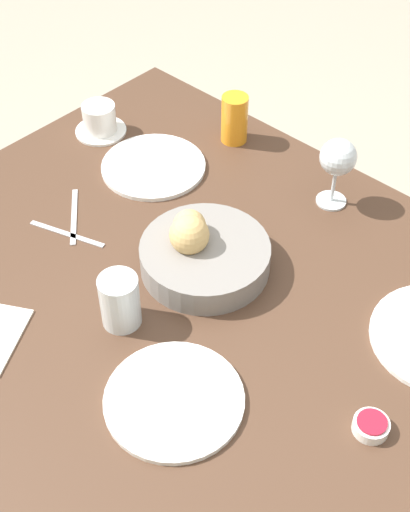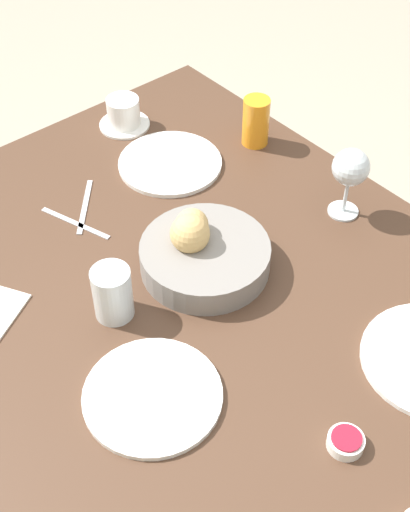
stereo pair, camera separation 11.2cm
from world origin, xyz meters
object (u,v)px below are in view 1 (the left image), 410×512
(plate_far_center, at_px, (174,400))
(coffee_cup, at_px, (100,120))
(jam_bowl_berry, at_px, (371,426))
(juice_glass, at_px, (234,119))
(knife_silver, at_px, (67,234))
(wine_glass, at_px, (338,159))
(plate_near_right, at_px, (153,166))
(bread_basket, at_px, (202,253))
(water_tumbler, at_px, (120,301))
(fork_silver, at_px, (74,216))

(plate_far_center, xyz_separation_m, coffee_cup, (0.65, -0.42, 0.03))
(jam_bowl_berry, bearing_deg, juice_glass, -33.08)
(plate_far_center, distance_m, knife_silver, 0.46)
(coffee_cup, bearing_deg, knife_silver, 127.55)
(wine_glass, bearing_deg, plate_near_right, 26.21)
(wine_glass, bearing_deg, bread_basket, 77.64)
(coffee_cup, bearing_deg, plate_far_center, 147.53)
(bread_basket, distance_m, wine_glass, 0.34)
(jam_bowl_berry, relative_size, knife_silver, 0.35)
(water_tumbler, bearing_deg, juice_glass, -68.70)
(bread_basket, height_order, fork_silver, bread_basket)
(plate_near_right, relative_size, plate_far_center, 1.01)
(knife_silver, bearing_deg, jam_bowl_berry, -176.82)
(water_tumbler, bearing_deg, plate_near_right, -51.55)
(plate_far_center, bearing_deg, fork_silver, -20.88)
(juice_glass, distance_m, water_tumbler, 0.59)
(plate_near_right, distance_m, juice_glass, 0.22)
(bread_basket, bearing_deg, fork_silver, 14.98)
(fork_silver, bearing_deg, juice_glass, -98.59)
(water_tumbler, distance_m, jam_bowl_berry, 0.47)
(jam_bowl_berry, bearing_deg, plate_near_right, -17.61)
(plate_far_center, relative_size, water_tumbler, 2.20)
(juice_glass, xyz_separation_m, wine_glass, (-0.30, 0.03, 0.05))
(plate_near_right, height_order, plate_far_center, same)
(plate_near_right, xyz_separation_m, jam_bowl_berry, (-0.73, 0.23, 0.01))
(juice_glass, xyz_separation_m, jam_bowl_berry, (-0.67, 0.43, -0.05))
(plate_far_center, distance_m, jam_bowl_berry, 0.32)
(coffee_cup, xyz_separation_m, jam_bowl_berry, (-0.92, 0.24, -0.02))
(coffee_cup, bearing_deg, jam_bowl_berry, 165.19)
(coffee_cup, relative_size, jam_bowl_berry, 2.07)
(bread_basket, relative_size, jam_bowl_berry, 4.27)
(juice_glass, distance_m, coffee_cup, 0.32)
(plate_far_center, bearing_deg, coffee_cup, -32.47)
(bread_basket, relative_size, water_tumbler, 2.37)
(juice_glass, height_order, jam_bowl_berry, juice_glass)
(plate_near_right, distance_m, fork_silver, 0.23)
(water_tumbler, bearing_deg, jam_bowl_berry, -165.76)
(bread_basket, xyz_separation_m, knife_silver, (0.26, 0.12, -0.03))
(plate_far_center, bearing_deg, juice_glass, -56.44)
(water_tumbler, xyz_separation_m, wine_glass, (-0.08, -0.52, 0.06))
(wine_glass, bearing_deg, water_tumbler, 80.87)
(juice_glass, distance_m, fork_silver, 0.44)
(plate_near_right, distance_m, water_tumbler, 0.44)
(knife_silver, bearing_deg, fork_silver, -55.18)
(bread_basket, distance_m, fork_silver, 0.30)
(water_tumbler, xyz_separation_m, coffee_cup, (0.46, -0.36, -0.02))
(plate_far_center, height_order, fork_silver, plate_far_center)
(knife_silver, bearing_deg, coffee_cup, -52.45)
(jam_bowl_berry, xyz_separation_m, fork_silver, (0.73, -0.01, -0.01))
(water_tumbler, relative_size, jam_bowl_berry, 1.80)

